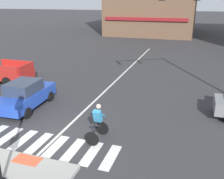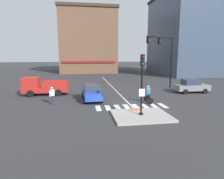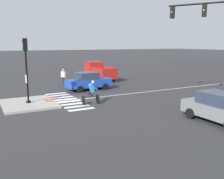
% 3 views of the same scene
% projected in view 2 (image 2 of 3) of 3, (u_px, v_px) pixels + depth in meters
% --- Properties ---
extents(ground_plane, '(300.00, 300.00, 0.00)m').
position_uv_depth(ground_plane, '(130.00, 105.00, 17.42)').
color(ground_plane, '#333335').
extents(traffic_island, '(4.19, 3.50, 0.15)m').
position_uv_depth(traffic_island, '(141.00, 115.00, 14.21)').
color(traffic_island, '#A3A099').
rests_on(traffic_island, ground).
extents(tactile_pad_front, '(1.10, 0.60, 0.01)m').
position_uv_depth(tactile_pad_front, '(136.00, 109.00, 15.56)').
color(tactile_pad_front, '#DB5B38').
rests_on(tactile_pad_front, traffic_island).
extents(signal_pole, '(0.44, 0.38, 4.41)m').
position_uv_depth(signal_pole, '(142.00, 79.00, 13.74)').
color(signal_pole, black).
rests_on(signal_pole, traffic_island).
extents(crosswalk_stripe_a, '(0.44, 1.80, 0.01)m').
position_uv_depth(crosswalk_stripe_a, '(98.00, 108.00, 16.49)').
color(crosswalk_stripe_a, silver).
rests_on(crosswalk_stripe_a, ground).
extents(crosswalk_stripe_b, '(0.44, 1.80, 0.01)m').
position_uv_depth(crosswalk_stripe_b, '(108.00, 108.00, 16.62)').
color(crosswalk_stripe_b, silver).
rests_on(crosswalk_stripe_b, ground).
extents(crosswalk_stripe_c, '(0.44, 1.80, 0.01)m').
position_uv_depth(crosswalk_stripe_c, '(117.00, 107.00, 16.74)').
color(crosswalk_stripe_c, silver).
rests_on(crosswalk_stripe_c, ground).
extents(crosswalk_stripe_d, '(0.44, 1.80, 0.01)m').
position_uv_depth(crosswalk_stripe_d, '(127.00, 107.00, 16.87)').
color(crosswalk_stripe_d, silver).
rests_on(crosswalk_stripe_d, ground).
extents(crosswalk_stripe_e, '(0.44, 1.80, 0.01)m').
position_uv_depth(crosswalk_stripe_e, '(136.00, 107.00, 17.00)').
color(crosswalk_stripe_e, silver).
rests_on(crosswalk_stripe_e, ground).
extents(crosswalk_stripe_f, '(0.44, 1.80, 0.01)m').
position_uv_depth(crosswalk_stripe_f, '(145.00, 106.00, 17.13)').
color(crosswalk_stripe_f, silver).
rests_on(crosswalk_stripe_f, ground).
extents(crosswalk_stripe_g, '(0.44, 1.80, 0.01)m').
position_uv_depth(crosswalk_stripe_g, '(154.00, 106.00, 17.25)').
color(crosswalk_stripe_g, silver).
rests_on(crosswalk_stripe_g, ground).
extents(crosswalk_stripe_h, '(0.44, 1.80, 0.01)m').
position_uv_depth(crosswalk_stripe_h, '(163.00, 106.00, 17.38)').
color(crosswalk_stripe_h, silver).
rests_on(crosswalk_stripe_h, ground).
extents(lane_centre_line, '(0.14, 28.00, 0.01)m').
position_uv_depth(lane_centre_line, '(113.00, 88.00, 27.16)').
color(lane_centre_line, silver).
rests_on(lane_centre_line, ground).
extents(traffic_light_mast, '(4.74, 2.91, 7.06)m').
position_uv_depth(traffic_light_mast, '(165.00, 53.00, 25.36)').
color(traffic_light_mast, black).
rests_on(traffic_light_mast, ground).
extents(building_corner_left, '(15.02, 19.13, 19.41)m').
position_uv_depth(building_corner_left, '(188.00, 35.00, 47.23)').
color(building_corner_left, '#3D4C60').
rests_on(building_corner_left, ground).
extents(building_corner_right, '(15.37, 20.00, 17.16)m').
position_uv_depth(building_corner_right, '(88.00, 42.00, 57.01)').
color(building_corner_right, brown).
rests_on(building_corner_right, ground).
extents(car_blue_westbound_near, '(2.03, 4.19, 1.64)m').
position_uv_depth(car_blue_westbound_near, '(92.00, 92.00, 19.38)').
color(car_blue_westbound_near, '#2347B7').
rests_on(car_blue_westbound_near, ground).
extents(car_grey_cross_right, '(4.10, 1.85, 1.64)m').
position_uv_depth(car_grey_cross_right, '(191.00, 86.00, 23.54)').
color(car_grey_cross_right, slate).
rests_on(car_grey_cross_right, ground).
extents(pickup_truck_red_cross_left, '(5.14, 2.15, 2.08)m').
position_uv_depth(pickup_truck_red_cross_left, '(42.00, 87.00, 22.01)').
color(pickup_truck_red_cross_left, red).
rests_on(pickup_truck_red_cross_left, ground).
extents(cyclist, '(0.74, 1.14, 1.68)m').
position_uv_depth(cyclist, '(148.00, 94.00, 18.20)').
color(cyclist, black).
rests_on(cyclist, ground).
extents(pedestrian_at_curb_left, '(0.43, 0.40, 1.67)m').
position_uv_depth(pedestrian_at_curb_left, '(52.00, 94.00, 17.63)').
color(pedestrian_at_curb_left, '#2D334C').
rests_on(pedestrian_at_curb_left, ground).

